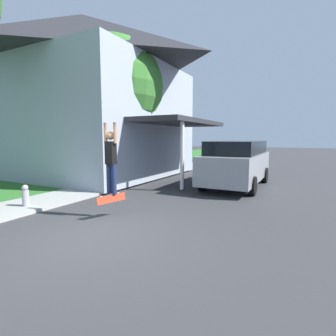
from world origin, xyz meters
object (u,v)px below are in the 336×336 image
at_px(skateboarder, 111,157).
at_px(skateboard, 111,199).
at_px(lawn_tree_far, 114,87).
at_px(suv_parked, 237,162).
at_px(fire_hydrant, 25,196).
at_px(car_down_street, 252,155).

bearing_deg(skateboarder, skateboard, -58.64).
xyz_separation_m(lawn_tree_far, skateboard, (4.06, -5.18, -4.11)).
xyz_separation_m(suv_parked, skateboard, (-1.85, -6.25, -0.55)).
height_order(skateboard, fire_hydrant, fire_hydrant).
bearing_deg(fire_hydrant, skateboard, 10.14).
bearing_deg(fire_hydrant, lawn_tree_far, 101.84).
bearing_deg(car_down_street, lawn_tree_far, -108.89).
bearing_deg(suv_parked, car_down_street, 96.88).
bearing_deg(skateboarder, fire_hydrant, -167.86).
xyz_separation_m(car_down_street, fire_hydrant, (-3.27, -18.73, -0.26)).
bearing_deg(suv_parked, skateboarder, -107.19).
height_order(skateboarder, fire_hydrant, skateboarder).
xyz_separation_m(car_down_street, skateboarder, (-0.46, -18.13, 0.95)).
distance_m(skateboarder, skateboard, 1.10).
distance_m(skateboard, fire_hydrant, 2.91).
xyz_separation_m(skateboarder, skateboard, (0.06, -0.09, -1.09)).
xyz_separation_m(suv_parked, fire_hydrant, (-4.71, -6.76, -0.66)).
height_order(suv_parked, fire_hydrant, suv_parked).
relative_size(suv_parked, skateboard, 6.95).
bearing_deg(suv_parked, fire_hydrant, -124.89).
distance_m(car_down_street, skateboard, 18.22).
bearing_deg(fire_hydrant, skateboarder, 12.14).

